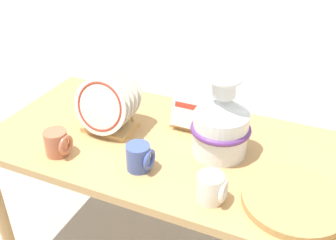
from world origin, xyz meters
TOP-DOWN VIEW (x-y plane):
  - display_table at (0.00, 0.00)m, footprint 1.51×0.75m
  - ceramic_vase at (0.21, 0.02)m, footprint 0.24×0.24m
  - dish_rack_round_plates at (-0.27, -0.01)m, footprint 0.24×0.21m
  - dish_rack_square_plates at (0.06, 0.19)m, footprint 0.21×0.20m
  - wicker_charger_stack at (0.53, -0.16)m, footprint 0.35×0.35m
  - mug_terracotta_glaze at (-0.36, -0.24)m, footprint 0.10×0.09m
  - mug_cobalt_glaze at (-0.03, -0.20)m, footprint 0.10×0.09m
  - mug_cream_glaze at (0.27, -0.25)m, footprint 0.10×0.09m

SIDE VIEW (x-z plane):
  - display_table at x=0.00m, z-range 0.25..0.90m
  - wicker_charger_stack at x=0.53m, z-range 0.65..0.68m
  - mug_terracotta_glaze at x=-0.36m, z-range 0.65..0.75m
  - mug_cobalt_glaze at x=-0.03m, z-range 0.65..0.75m
  - mug_cream_glaze at x=0.27m, z-range 0.65..0.75m
  - dish_rack_square_plates at x=0.06m, z-range 0.62..0.83m
  - dish_rack_round_plates at x=-0.27m, z-range 0.63..0.89m
  - ceramic_vase at x=0.21m, z-range 0.62..0.95m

